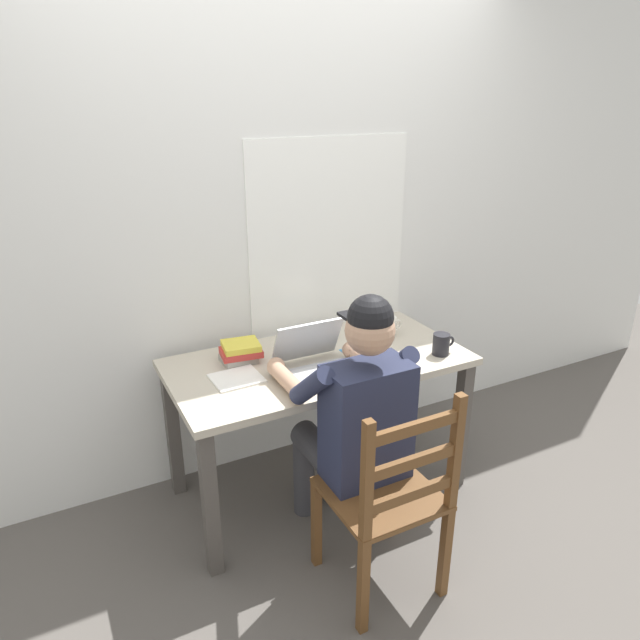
# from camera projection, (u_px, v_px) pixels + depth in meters

# --- Properties ---
(ground_plane) EXTENTS (8.00, 8.00, 0.00)m
(ground_plane) POSITION_uv_depth(u_px,v_px,m) (319.00, 486.00, 3.02)
(ground_plane) COLOR #56514C
(back_wall) EXTENTS (6.00, 0.08, 2.60)m
(back_wall) POSITION_uv_depth(u_px,v_px,m) (280.00, 224.00, 2.90)
(back_wall) COLOR silver
(back_wall) RESTS_ON ground
(desk) EXTENTS (1.40, 0.70, 0.73)m
(desk) POSITION_uv_depth(u_px,v_px,m) (318.00, 378.00, 2.78)
(desk) COLOR #BCB29E
(desk) RESTS_ON ground
(seated_person) EXTENTS (0.50, 0.60, 1.23)m
(seated_person) POSITION_uv_depth(u_px,v_px,m) (353.00, 415.00, 2.39)
(seated_person) COLOR #232842
(seated_person) RESTS_ON ground
(wooden_chair) EXTENTS (0.42, 0.42, 0.92)m
(wooden_chair) POSITION_uv_depth(u_px,v_px,m) (389.00, 498.00, 2.24)
(wooden_chair) COLOR brown
(wooden_chair) RESTS_ON ground
(laptop) EXTENTS (0.33, 0.33, 0.22)m
(laptop) POSITION_uv_depth(u_px,v_px,m) (317.00, 361.00, 2.61)
(laptop) COLOR #ADAFB2
(laptop) RESTS_ON desk
(computer_mouse) EXTENTS (0.06, 0.10, 0.03)m
(computer_mouse) POSITION_uv_depth(u_px,v_px,m) (367.00, 361.00, 2.69)
(computer_mouse) COLOR black
(computer_mouse) RESTS_ON desk
(coffee_mug_white) EXTENTS (0.12, 0.08, 0.10)m
(coffee_mug_white) POSITION_uv_depth(u_px,v_px,m) (389.00, 327.00, 2.98)
(coffee_mug_white) COLOR silver
(coffee_mug_white) RESTS_ON desk
(coffee_mug_dark) EXTENTS (0.12, 0.08, 0.10)m
(coffee_mug_dark) POSITION_uv_depth(u_px,v_px,m) (441.00, 344.00, 2.78)
(coffee_mug_dark) COLOR black
(coffee_mug_dark) RESTS_ON desk
(book_stack_main) EXTENTS (0.20, 0.17, 0.09)m
(book_stack_main) POSITION_uv_depth(u_px,v_px,m) (240.00, 352.00, 2.70)
(book_stack_main) COLOR gray
(book_stack_main) RESTS_ON desk
(paper_pile_near_laptop) EXTENTS (0.27, 0.20, 0.01)m
(paper_pile_near_laptop) POSITION_uv_depth(u_px,v_px,m) (304.00, 346.00, 2.88)
(paper_pile_near_laptop) COLOR white
(paper_pile_near_laptop) RESTS_ON desk
(paper_pile_back_corner) EXTENTS (0.22, 0.19, 0.01)m
(paper_pile_back_corner) POSITION_uv_depth(u_px,v_px,m) (237.00, 378.00, 2.55)
(paper_pile_back_corner) COLOR white
(paper_pile_back_corner) RESTS_ON desk
(landscape_photo_print) EXTENTS (0.13, 0.09, 0.00)m
(landscape_photo_print) POSITION_uv_depth(u_px,v_px,m) (355.00, 351.00, 2.83)
(landscape_photo_print) COLOR teal
(landscape_photo_print) RESTS_ON desk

